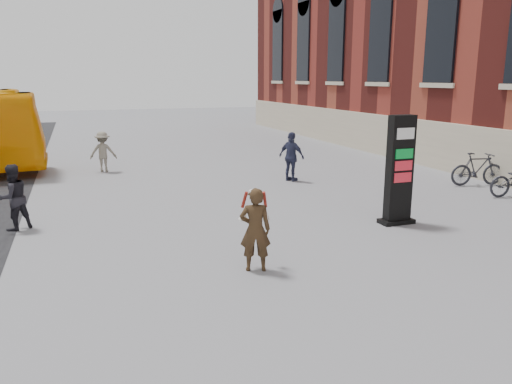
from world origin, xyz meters
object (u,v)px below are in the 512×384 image
object	(u,v)px
pedestrian_a	(13,197)
woman	(255,228)
info_pylon	(399,170)
pedestrian_b	(103,152)
bike_7	(477,169)
pedestrian_c	(292,157)

from	to	relation	value
pedestrian_a	woman	bearing A→B (deg)	103.27
woman	pedestrian_a	bearing A→B (deg)	-26.82
info_pylon	pedestrian_b	xyz separation A→B (m)	(-6.22, 9.47, -0.55)
info_pylon	pedestrian_a	xyz separation A→B (m)	(-8.57, 2.54, -0.53)
woman	bike_7	bearing A→B (deg)	-137.02
pedestrian_c	pedestrian_b	bearing A→B (deg)	24.41
info_pylon	bike_7	bearing A→B (deg)	28.83
woman	pedestrian_c	distance (m)	8.17
pedestrian_a	pedestrian_b	xyz separation A→B (m)	(2.35, 6.93, -0.01)
woman	pedestrian_b	bearing A→B (deg)	-62.57
info_pylon	bike_7	xyz separation A→B (m)	(5.05, 2.80, -0.75)
info_pylon	pedestrian_a	distance (m)	8.96
pedestrian_b	pedestrian_c	distance (m)	7.09
pedestrian_b	bike_7	world-z (taller)	pedestrian_b
info_pylon	woman	bearing A→B (deg)	-158.57
pedestrian_a	bike_7	world-z (taller)	pedestrian_a
woman	pedestrian_c	bearing A→B (deg)	-101.16
info_pylon	pedestrian_a	world-z (taller)	info_pylon
info_pylon	pedestrian_c	size ratio (longest dim) A/B	1.56
info_pylon	pedestrian_a	bearing A→B (deg)	163.26
pedestrian_a	bike_7	bearing A→B (deg)	148.38
info_pylon	pedestrian_a	size ratio (longest dim) A/B	1.70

